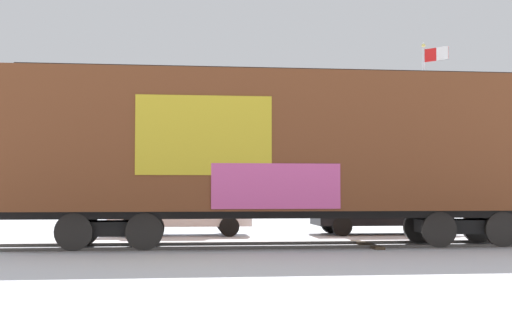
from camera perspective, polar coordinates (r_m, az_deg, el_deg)
The scene contains 7 objects.
ground_plane at distance 17.99m, azimuth 3.61°, elevation -7.25°, with size 260.00×260.00×0.00m, color silver.
track at distance 18.13m, azimuth 6.03°, elevation -7.08°, with size 60.02×3.14×0.08m.
freight_car at distance 17.93m, azimuth 2.89°, elevation 1.14°, with size 14.88×3.01×4.69m.
flagpole at distance 31.43m, azimuth 14.18°, elevation 3.73°, with size 0.92×0.97×8.12m.
hillside at distance 95.51m, azimuth -5.23°, elevation -0.37°, with size 125.20×40.34×14.72m.
parked_car_white at distance 22.66m, azimuth -6.41°, elevation -4.13°, with size 4.64×2.10×1.64m.
parked_car_black at distance 23.42m, azimuth 10.21°, elevation -4.12°, with size 4.51×1.94×1.68m.
Camera 1 is at (-3.38, -17.61, 1.44)m, focal length 47.71 mm.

